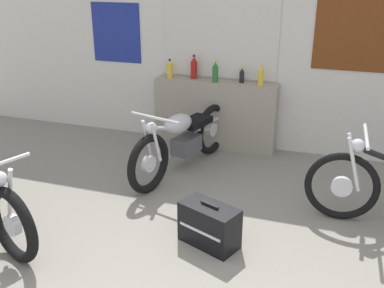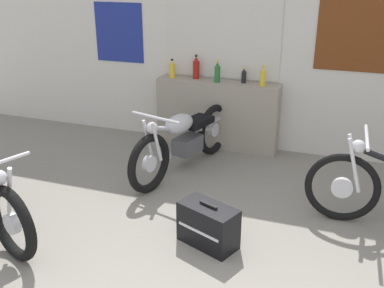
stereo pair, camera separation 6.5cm
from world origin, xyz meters
name	(u,v)px [view 1 (the left image)]	position (x,y,z in m)	size (l,w,h in m)	color
wall_back	(277,44)	(-0.01, 3.56, 1.40)	(10.00, 0.07, 2.80)	silver
sill_counter	(215,114)	(-0.76, 3.38, 0.46)	(1.64, 0.28, 0.91)	gray
bottle_leftmost	(170,69)	(-1.39, 3.37, 1.03)	(0.09, 0.09, 0.25)	gold
bottle_left_center	(194,68)	(-1.07, 3.43, 1.05)	(0.09, 0.09, 0.32)	maroon
bottle_center	(215,72)	(-0.75, 3.33, 1.04)	(0.07, 0.07, 0.29)	#23662D
bottle_right_center	(242,76)	(-0.42, 3.41, 1.00)	(0.06, 0.06, 0.20)	black
bottle_rightmost	(261,77)	(-0.16, 3.34, 1.03)	(0.08, 0.08, 0.26)	gold
motorcycle_silver	(183,139)	(-0.90, 2.50, 0.41)	(0.76, 1.92, 0.84)	black
hard_case_black	(209,225)	(-0.16, 1.12, 0.19)	(0.59, 0.45, 0.41)	black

